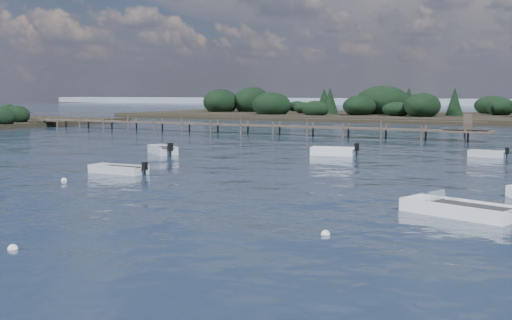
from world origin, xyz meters
The scene contains 12 objects.
ground centered at (0.00, 60.00, 0.00)m, with size 400.00×400.00×0.00m, color #152031.
tender_far_white centered at (-2.43, 28.26, 0.18)m, with size 3.78×1.87×1.27m.
tender_far_grey centered at (-14.74, 22.81, 0.18)m, with size 3.76×3.27×1.29m.
tender_far_grey_b centered at (8.28, 32.67, 0.14)m, with size 2.92×1.16×0.99m.
dinghy_mid_white_a centered at (11.25, 7.81, 0.15)m, with size 4.88×2.94×1.13m.
dinghy_mid_grey centered at (-9.57, 11.59, 0.13)m, with size 3.94×1.44×0.99m.
buoy_a centered at (0.22, -4.60, 0.00)m, with size 0.32×0.32×0.32m, color silver.
buoy_b centered at (7.97, 2.04, 0.00)m, with size 0.32×0.32×0.32m, color silver.
buoy_c centered at (-10.01, 7.60, 0.00)m, with size 0.32×0.32×0.32m, color silver.
buoy_e centered at (-2.11, 29.61, 0.00)m, with size 0.32×0.32×0.32m, color silver.
jetty centered at (-21.74, 47.99, 0.98)m, with size 64.50×3.20×3.40m.
distant_haze centered at (-90.00, 230.00, 0.00)m, with size 280.00×20.00×2.40m, color #8294A1.
Camera 1 is at (16.34, -18.07, 4.87)m, focal length 45.00 mm.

